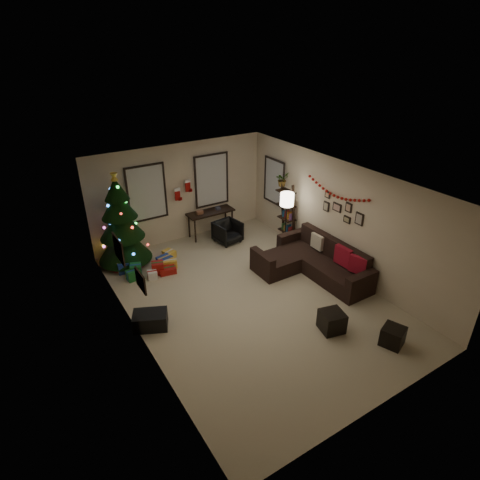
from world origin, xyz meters
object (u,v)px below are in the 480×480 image
(christmas_tree, at_px, (121,226))
(sofa, at_px, (313,263))
(desk, at_px, (211,214))
(desk_chair, at_px, (228,232))
(bookshelf, at_px, (287,214))

(christmas_tree, distance_m, sofa, 4.75)
(desk, bearing_deg, christmas_tree, -174.60)
(desk_chair, bearing_deg, desk, 96.76)
(sofa, relative_size, desk, 1.93)
(sofa, xyz_separation_m, desk_chair, (-0.92, 2.49, 0.03))
(desk, bearing_deg, bookshelf, -44.70)
(sofa, bearing_deg, bookshelf, 74.51)
(desk, bearing_deg, desk_chair, -74.78)
(christmas_tree, height_order, desk, christmas_tree)
(desk_chair, bearing_deg, sofa, -78.13)
(sofa, relative_size, bookshelf, 1.48)
(sofa, relative_size, desk_chair, 4.23)
(sofa, distance_m, desk_chair, 2.65)
(desk_chair, relative_size, bookshelf, 0.35)
(sofa, xyz_separation_m, desk, (-1.10, 3.14, 0.37))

